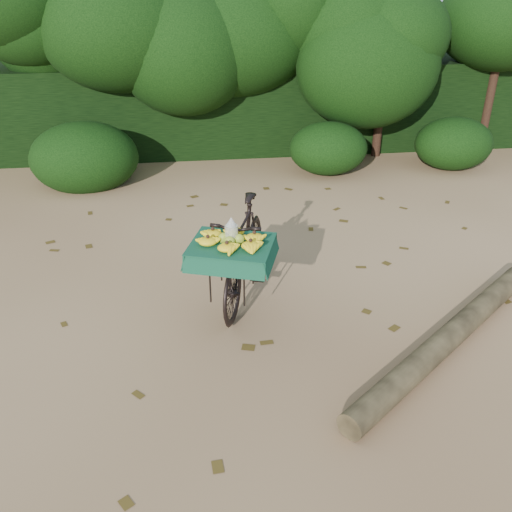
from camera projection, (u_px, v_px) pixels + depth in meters
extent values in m
plane|color=tan|center=(292.00, 297.00, 6.56)|extent=(80.00, 80.00, 0.00)
imported|color=black|center=(244.00, 251.00, 6.35)|extent=(1.15, 2.04, 1.18)
cube|color=black|center=(231.00, 246.00, 5.66)|extent=(0.57, 0.63, 0.03)
cube|color=#165436|center=(231.00, 244.00, 5.65)|extent=(1.03, 0.94, 0.01)
ellipsoid|color=#8FA527|center=(239.00, 239.00, 5.60)|extent=(0.11, 0.09, 0.12)
ellipsoid|color=#8FA527|center=(233.00, 236.00, 5.68)|extent=(0.11, 0.09, 0.12)
ellipsoid|color=#8FA527|center=(224.00, 238.00, 5.63)|extent=(0.11, 0.09, 0.12)
ellipsoid|color=#8FA527|center=(230.00, 242.00, 5.56)|extent=(0.11, 0.09, 0.12)
cylinder|color=#EAE5C6|center=(231.00, 233.00, 5.60)|extent=(0.14, 0.14, 0.18)
cylinder|color=brown|center=(449.00, 337.00, 5.65)|extent=(2.95, 2.39, 0.26)
cube|color=black|center=(239.00, 106.00, 11.65)|extent=(26.00, 1.80, 1.80)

